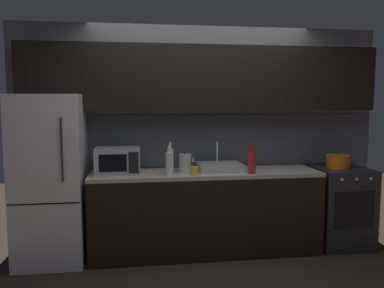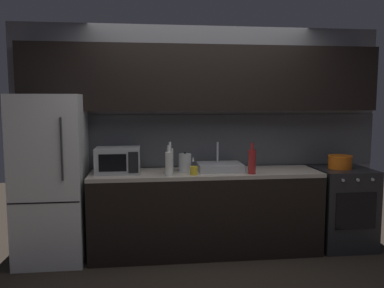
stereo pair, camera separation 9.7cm
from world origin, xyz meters
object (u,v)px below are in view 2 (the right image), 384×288
(refrigerator, at_px, (51,178))
(wine_bottle_white, at_px, (169,163))
(microwave, at_px, (118,160))
(mug_yellow, at_px, (194,171))
(wine_bottle_clear, at_px, (170,160))
(wine_bottle_red, at_px, (252,161))
(kettle, at_px, (185,163))
(cooking_pot, at_px, (340,162))
(oven_range, at_px, (342,207))

(refrigerator, distance_m, wine_bottle_white, 1.23)
(microwave, distance_m, mug_yellow, 0.81)
(refrigerator, xyz_separation_m, wine_bottle_clear, (1.22, -0.07, 0.18))
(refrigerator, height_order, wine_bottle_clear, refrigerator)
(wine_bottle_red, height_order, wine_bottle_clear, wine_bottle_clear)
(refrigerator, distance_m, wine_bottle_red, 2.09)
(wine_bottle_white, bearing_deg, refrigerator, 170.39)
(wine_bottle_red, xyz_separation_m, wine_bottle_clear, (-0.84, 0.13, 0.00))
(microwave, relative_size, kettle, 2.09)
(kettle, height_order, cooking_pot, kettle)
(mug_yellow, height_order, cooking_pot, cooking_pot)
(kettle, height_order, wine_bottle_white, wine_bottle_white)
(wine_bottle_white, bearing_deg, cooking_pot, 6.00)
(wine_bottle_red, bearing_deg, wine_bottle_clear, 171.51)
(refrigerator, bearing_deg, wine_bottle_red, -5.51)
(microwave, xyz_separation_m, mug_yellow, (0.78, -0.20, -0.09))
(wine_bottle_white, bearing_deg, mug_yellow, 4.49)
(microwave, height_order, kettle, microwave)
(oven_range, bearing_deg, wine_bottle_red, -169.91)
(oven_range, height_order, cooking_pot, cooking_pot)
(wine_bottle_red, bearing_deg, wine_bottle_white, -179.72)
(oven_range, relative_size, kettle, 4.10)
(kettle, height_order, wine_bottle_clear, wine_bottle_clear)
(mug_yellow, bearing_deg, oven_range, 6.04)
(microwave, height_order, wine_bottle_red, wine_bottle_red)
(wine_bottle_red, xyz_separation_m, cooking_pot, (1.07, 0.20, -0.06))
(refrigerator, xyz_separation_m, microwave, (0.68, 0.02, 0.17))
(refrigerator, distance_m, kettle, 1.39)
(microwave, bearing_deg, kettle, -2.05)
(refrigerator, height_order, wine_bottle_red, refrigerator)
(oven_range, bearing_deg, mug_yellow, -173.96)
(wine_bottle_red, bearing_deg, kettle, 164.21)
(wine_bottle_red, distance_m, mug_yellow, 0.61)
(oven_range, bearing_deg, cooking_pot, 178.15)
(microwave, xyz_separation_m, kettle, (0.71, -0.03, -0.04))
(oven_range, relative_size, wine_bottle_white, 2.87)
(kettle, relative_size, wine_bottle_white, 0.70)
(kettle, relative_size, wine_bottle_clear, 0.66)
(kettle, xyz_separation_m, wine_bottle_clear, (-0.16, -0.07, 0.04))
(wine_bottle_clear, bearing_deg, cooking_pot, 2.20)
(kettle, distance_m, wine_bottle_white, 0.27)
(oven_range, distance_m, cooking_pot, 0.53)
(kettle, bearing_deg, oven_range, 0.18)
(oven_range, height_order, wine_bottle_clear, wine_bottle_clear)
(oven_range, height_order, wine_bottle_white, wine_bottle_white)
(wine_bottle_clear, bearing_deg, microwave, 170.42)
(wine_bottle_white, distance_m, mug_yellow, 0.27)
(wine_bottle_clear, xyz_separation_m, mug_yellow, (0.24, -0.11, -0.09))
(microwave, bearing_deg, oven_range, -0.45)
(microwave, distance_m, wine_bottle_white, 0.57)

